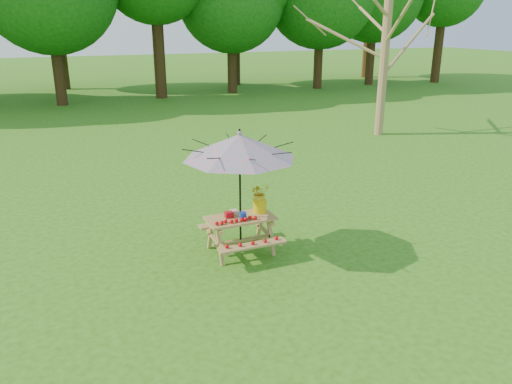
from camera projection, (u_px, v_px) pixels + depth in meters
name	position (u px, v px, depth m)	size (l,w,h in m)	color
ground	(196.00, 346.00, 6.39)	(120.00, 120.00, 0.00)	#2F6112
picnic_table	(241.00, 235.00, 8.91)	(1.20, 1.32, 0.67)	#A87B4B
patio_umbrella	(240.00, 147.00, 8.39)	(2.18, 2.18, 2.25)	black
produce_bins	(236.00, 214.00, 8.78)	(0.32, 0.45, 0.13)	#B00E18
tomatoes_row	(236.00, 220.00, 8.58)	(0.77, 0.13, 0.07)	red
flower_bucket	(260.00, 197.00, 8.94)	(0.34, 0.30, 0.55)	yellow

